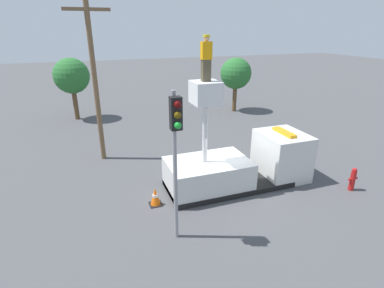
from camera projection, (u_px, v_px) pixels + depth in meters
name	position (u px, v px, depth m)	size (l,w,h in m)	color
ground_plane	(228.00, 185.00, 14.04)	(120.00, 120.00, 0.00)	#4C4C4F
bucket_truck	(241.00, 165.00, 13.89)	(6.73, 2.43, 4.92)	black
worker	(206.00, 58.00, 11.54)	(0.40, 0.26, 1.75)	brown
traffic_light_pole	(176.00, 141.00, 9.15)	(0.34, 0.57, 5.21)	gray
fire_hydrant	(353.00, 179.00, 13.45)	(0.48, 0.24, 1.11)	red
traffic_cone_rear	(155.00, 197.00, 12.39)	(0.51, 0.51, 0.78)	black
tree_left_bg	(72.00, 76.00, 22.92)	(2.70, 2.70, 4.79)	brown
tree_right_bg	(236.00, 74.00, 25.29)	(2.61, 2.61, 4.57)	brown
utility_pole	(95.00, 78.00, 15.30)	(2.20, 0.26, 8.31)	brown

